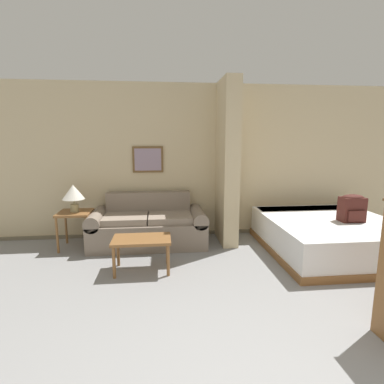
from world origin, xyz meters
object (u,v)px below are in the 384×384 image
at_px(couch, 149,226).
at_px(bed, 329,235).
at_px(backpack, 352,208).
at_px(coffee_table, 142,242).
at_px(table_lamp, 73,193).

distance_m(couch, bed, 2.79).
bearing_deg(backpack, coffee_table, -175.28).
bearing_deg(backpack, bed, 146.15).
xyz_separation_m(couch, backpack, (2.95, -0.76, 0.41)).
bearing_deg(bed, backpack, -33.85).
xyz_separation_m(couch, coffee_table, (-0.05, -1.01, 0.08)).
relative_size(table_lamp, bed, 0.21).
relative_size(couch, table_lamp, 4.37).
distance_m(table_lamp, bed, 3.93).
xyz_separation_m(bed, backpack, (0.23, -0.15, 0.45)).
bearing_deg(couch, backpack, -14.47).
bearing_deg(coffee_table, backpack, 4.72).
xyz_separation_m(coffee_table, backpack, (2.99, 0.25, 0.33)).
xyz_separation_m(table_lamp, bed, (3.84, -0.56, -0.61)).
distance_m(couch, backpack, 3.07).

